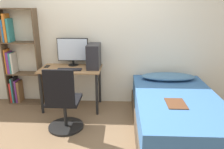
{
  "coord_description": "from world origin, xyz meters",
  "views": [
    {
      "loc": [
        0.39,
        -2.37,
        1.73
      ],
      "look_at": [
        0.25,
        0.7,
        0.75
      ],
      "focal_mm": 35.0,
      "sensor_mm": 36.0,
      "label": 1
    }
  ],
  "objects_px": {
    "monitor": "(73,51)",
    "keyboard": "(69,69)",
    "bookshelf": "(16,62)",
    "bed": "(176,114)",
    "pc_tower": "(94,56)",
    "office_chair": "(64,107)"
  },
  "relations": [
    {
      "from": "monitor",
      "to": "keyboard",
      "type": "height_order",
      "value": "monitor"
    },
    {
      "from": "bookshelf",
      "to": "bed",
      "type": "bearing_deg",
      "value": -18.14
    },
    {
      "from": "monitor",
      "to": "pc_tower",
      "type": "relative_size",
      "value": 1.28
    },
    {
      "from": "pc_tower",
      "to": "monitor",
      "type": "bearing_deg",
      "value": 161.47
    },
    {
      "from": "bed",
      "to": "keyboard",
      "type": "distance_m",
      "value": 1.79
    },
    {
      "from": "bookshelf",
      "to": "pc_tower",
      "type": "height_order",
      "value": "bookshelf"
    },
    {
      "from": "pc_tower",
      "to": "keyboard",
      "type": "bearing_deg",
      "value": -155.42
    },
    {
      "from": "bookshelf",
      "to": "office_chair",
      "type": "bearing_deg",
      "value": -40.59
    },
    {
      "from": "bookshelf",
      "to": "keyboard",
      "type": "relative_size",
      "value": 4.31
    },
    {
      "from": "monitor",
      "to": "keyboard",
      "type": "relative_size",
      "value": 1.36
    },
    {
      "from": "bookshelf",
      "to": "office_chair",
      "type": "height_order",
      "value": "bookshelf"
    },
    {
      "from": "bookshelf",
      "to": "monitor",
      "type": "xyz_separation_m",
      "value": [
        1.01,
        0.01,
        0.2
      ]
    },
    {
      "from": "bookshelf",
      "to": "bed",
      "type": "distance_m",
      "value": 2.83
    },
    {
      "from": "keyboard",
      "to": "pc_tower",
      "type": "bearing_deg",
      "value": 24.58
    },
    {
      "from": "office_chair",
      "to": "pc_tower",
      "type": "distance_m",
      "value": 1.02
    },
    {
      "from": "bookshelf",
      "to": "keyboard",
      "type": "height_order",
      "value": "bookshelf"
    },
    {
      "from": "keyboard",
      "to": "bed",
      "type": "bearing_deg",
      "value": -19.47
    },
    {
      "from": "monitor",
      "to": "bed",
      "type": "bearing_deg",
      "value": -28.35
    },
    {
      "from": "office_chair",
      "to": "bed",
      "type": "bearing_deg",
      "value": 1.29
    },
    {
      "from": "bookshelf",
      "to": "pc_tower",
      "type": "bearing_deg",
      "value": -4.73
    },
    {
      "from": "bed",
      "to": "monitor",
      "type": "xyz_separation_m",
      "value": [
        -1.63,
        0.88,
        0.72
      ]
    },
    {
      "from": "monitor",
      "to": "pc_tower",
      "type": "height_order",
      "value": "monitor"
    }
  ]
}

